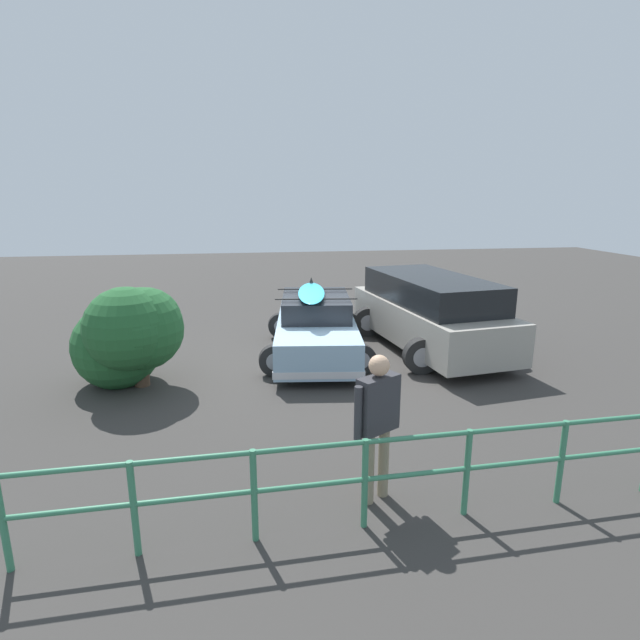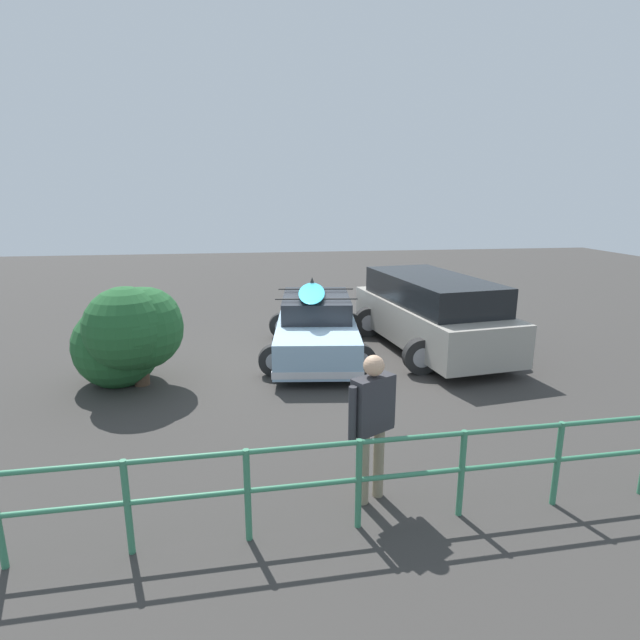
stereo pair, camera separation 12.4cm
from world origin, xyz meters
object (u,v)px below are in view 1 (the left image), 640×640
Objects in this scene: suv_car at (429,312)px; bush_near_left at (133,333)px; person_bystander at (378,415)px; sedan_car at (316,326)px.

suv_car is 6.51m from bush_near_left.
suv_car is 2.88× the size of person_bystander.
suv_car is at bearing -116.24° from person_bystander.
bush_near_left is (3.65, 1.56, 0.43)m from sedan_car.
bush_near_left is at bearing 13.53° from suv_car.
bush_near_left reaches higher than sedan_car.
person_bystander is at bearing 88.72° from sedan_car.
bush_near_left is (3.52, -4.17, -0.00)m from person_bystander.
suv_car is (-2.68, 0.04, 0.26)m from sedan_car.
sedan_car is 0.90× the size of suv_car.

